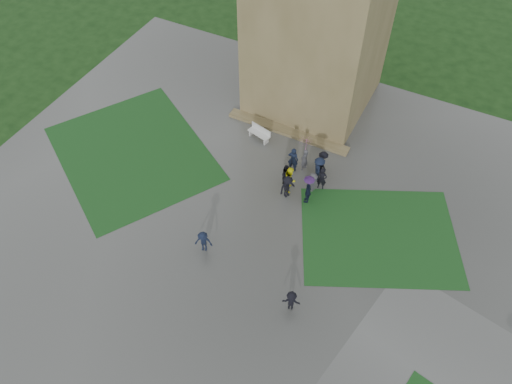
% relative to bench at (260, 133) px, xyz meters
% --- Properties ---
extents(ground, '(120.00, 120.00, 0.00)m').
position_rel_bench_xyz_m(ground, '(1.50, -9.20, -0.52)').
color(ground, black).
extents(plaza, '(34.00, 34.00, 0.02)m').
position_rel_bench_xyz_m(plaza, '(1.50, -7.20, -0.51)').
color(plaza, '#3B3B38').
rests_on(plaza, ground).
extents(lawn_inset_left, '(14.10, 13.46, 0.01)m').
position_rel_bench_xyz_m(lawn_inset_left, '(-7.00, -5.20, -0.49)').
color(lawn_inset_left, '#133716').
rests_on(lawn_inset_left, plaza).
extents(lawn_inset_right, '(11.12, 10.15, 0.01)m').
position_rel_bench_xyz_m(lawn_inset_right, '(10.00, -4.20, -0.49)').
color(lawn_inset_right, '#133716').
rests_on(lawn_inset_right, plaza).
extents(tower_plinth, '(9.00, 0.80, 0.22)m').
position_rel_bench_xyz_m(tower_plinth, '(1.50, 1.40, -0.39)').
color(tower_plinth, brown).
rests_on(tower_plinth, plaza).
extents(bench, '(1.74, 0.92, 0.97)m').
position_rel_bench_xyz_m(bench, '(0.00, 0.00, 0.00)').
color(bench, silver).
rests_on(bench, plaza).
extents(visitor_cluster, '(2.97, 4.18, 2.68)m').
position_rel_bench_xyz_m(visitor_cluster, '(4.35, -2.41, 0.66)').
color(visitor_cluster, black).
rests_on(visitor_cluster, plaza).
extents(pedestrian_mid, '(1.12, 0.83, 1.55)m').
position_rel_bench_xyz_m(pedestrian_mid, '(1.32, -9.70, 0.28)').
color(pedestrian_mid, black).
rests_on(pedestrian_mid, plaza).
extents(pedestrian_near, '(1.04, 0.74, 1.45)m').
position_rel_bench_xyz_m(pedestrian_near, '(7.27, -10.79, 0.23)').
color(pedestrian_near, black).
rests_on(pedestrian_near, plaza).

